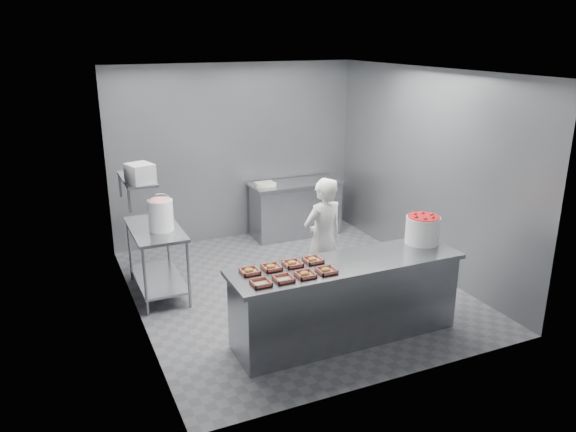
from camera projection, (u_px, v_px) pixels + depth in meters
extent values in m
plane|color=#4C4C51|center=(294.00, 289.00, 7.43)|extent=(4.50, 4.50, 0.00)
plane|color=white|center=(295.00, 71.00, 6.56)|extent=(4.50, 4.50, 0.00)
cube|color=slate|center=(236.00, 153.00, 8.94)|extent=(4.00, 0.04, 2.80)
cube|color=slate|center=(131.00, 206.00, 6.22)|extent=(0.04, 4.50, 2.80)
cube|color=slate|center=(425.00, 171.00, 7.77)|extent=(0.04, 4.50, 2.80)
cube|color=slate|center=(347.00, 264.00, 5.99)|extent=(2.60, 0.70, 0.05)
cube|color=slate|center=(346.00, 302.00, 6.13)|extent=(2.50, 0.64, 0.85)
cube|color=slate|center=(155.00, 229.00, 7.03)|extent=(0.60, 1.20, 0.04)
cube|color=slate|center=(159.00, 279.00, 7.25)|extent=(0.56, 1.15, 0.03)
cylinder|color=slate|center=(145.00, 282.00, 6.58)|extent=(0.04, 0.04, 0.88)
cylinder|color=slate|center=(189.00, 275.00, 6.79)|extent=(0.04, 0.04, 0.88)
cylinder|color=slate|center=(130.00, 250.00, 7.56)|extent=(0.04, 0.04, 0.88)
cylinder|color=slate|center=(168.00, 244.00, 7.76)|extent=(0.04, 0.04, 0.88)
cube|color=slate|center=(296.00, 184.00, 9.15)|extent=(1.50, 0.60, 0.05)
cube|color=slate|center=(296.00, 210.00, 9.29)|extent=(1.44, 0.55, 0.85)
cube|color=slate|center=(137.00, 179.00, 6.76)|extent=(0.35, 0.90, 0.03)
cube|color=tan|center=(261.00, 283.00, 5.43)|extent=(0.18, 0.18, 0.04)
cube|color=white|center=(265.00, 282.00, 5.46)|extent=(0.10, 0.06, 0.00)
cube|color=tan|center=(284.00, 279.00, 5.52)|extent=(0.18, 0.18, 0.04)
cube|color=white|center=(287.00, 278.00, 5.56)|extent=(0.10, 0.06, 0.00)
cube|color=tan|center=(305.00, 275.00, 5.62)|extent=(0.18, 0.18, 0.04)
cube|color=white|center=(309.00, 274.00, 5.65)|extent=(0.10, 0.06, 0.00)
ellipsoid|color=#BE722F|center=(305.00, 274.00, 5.61)|extent=(0.10, 0.10, 0.05)
cube|color=tan|center=(327.00, 271.00, 5.71)|extent=(0.18, 0.18, 0.04)
cube|color=white|center=(330.00, 270.00, 5.74)|extent=(0.10, 0.06, 0.00)
ellipsoid|color=#BE722F|center=(326.00, 270.00, 5.70)|extent=(0.10, 0.10, 0.05)
cube|color=tan|center=(250.00, 271.00, 5.70)|extent=(0.18, 0.18, 0.04)
cube|color=white|center=(254.00, 271.00, 5.73)|extent=(0.10, 0.06, 0.00)
ellipsoid|color=#BE722F|center=(249.00, 270.00, 5.69)|extent=(0.10, 0.10, 0.05)
cube|color=tan|center=(272.00, 267.00, 5.79)|extent=(0.18, 0.18, 0.04)
cube|color=white|center=(275.00, 267.00, 5.82)|extent=(0.10, 0.06, 0.00)
ellipsoid|color=#BE722F|center=(271.00, 267.00, 5.78)|extent=(0.10, 0.10, 0.05)
cube|color=tan|center=(293.00, 264.00, 5.88)|extent=(0.18, 0.18, 0.04)
cube|color=white|center=(296.00, 263.00, 5.92)|extent=(0.10, 0.06, 0.00)
ellipsoid|color=#BE722F|center=(292.00, 263.00, 5.88)|extent=(0.10, 0.10, 0.05)
cube|color=tan|center=(313.00, 260.00, 5.98)|extent=(0.18, 0.18, 0.04)
cube|color=white|center=(316.00, 260.00, 6.01)|extent=(0.10, 0.06, 0.00)
ellipsoid|color=#BE722F|center=(312.00, 259.00, 5.97)|extent=(0.10, 0.10, 0.05)
imported|color=silver|center=(323.00, 240.00, 6.93)|extent=(0.64, 0.49, 1.58)
cylinder|color=white|center=(423.00, 230.00, 6.48)|extent=(0.39, 0.39, 0.31)
cylinder|color=red|center=(424.00, 218.00, 6.43)|extent=(0.37, 0.37, 0.04)
cylinder|color=white|center=(161.00, 215.00, 6.89)|extent=(0.30, 0.30, 0.39)
cylinder|color=#DE6F87|center=(160.00, 201.00, 6.83)|extent=(0.28, 0.28, 0.02)
torus|color=slate|center=(160.00, 206.00, 6.85)|extent=(0.32, 0.01, 0.32)
cylinder|color=white|center=(162.00, 220.00, 7.29)|extent=(0.30, 0.30, 0.02)
cube|color=#CCB28C|center=(162.00, 220.00, 7.28)|extent=(0.17, 0.16, 0.02)
cube|color=gray|center=(140.00, 173.00, 6.49)|extent=(0.34, 0.36, 0.22)
cube|color=silver|center=(265.00, 184.00, 8.93)|extent=(0.32, 0.25, 0.06)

